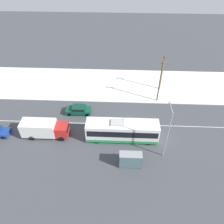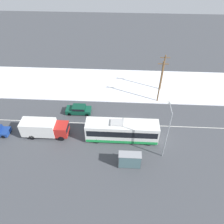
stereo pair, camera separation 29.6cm
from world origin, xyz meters
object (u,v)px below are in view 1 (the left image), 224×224
object	(u,v)px
pedestrian_at_stop	(128,155)
utility_pole_roadside	(160,81)
bus_shelter	(131,159)
streetlamp	(168,128)
utility_pole_snowlot	(162,72)
city_bus	(122,131)
sedan_car	(79,110)
box_truck	(44,128)

from	to	relation	value
pedestrian_at_stop	utility_pole_roadside	size ratio (longest dim) A/B	0.21
bus_shelter	utility_pole_roadside	xyz separation A→B (m)	(5.33, 15.06, 2.66)
streetlamp	utility_pole_snowlot	size ratio (longest dim) A/B	1.10
city_bus	utility_pole_snowlot	world-z (taller)	utility_pole_snowlot
bus_shelter	streetlamp	size ratio (longest dim) A/B	0.37
pedestrian_at_stop	utility_pole_snowlot	world-z (taller)	utility_pole_snowlot
utility_pole_roadside	utility_pole_snowlot	world-z (taller)	utility_pole_roadside
streetlamp	utility_pole_roadside	size ratio (longest dim) A/B	0.99
city_bus	sedan_car	size ratio (longest dim) A/B	2.50
box_truck	utility_pole_snowlot	distance (m)	23.92
sedan_car	city_bus	bearing A→B (deg)	143.54
sedan_car	utility_pole_roadside	xyz separation A→B (m)	(14.16, 4.16, 3.54)
streetlamp	utility_pole_snowlot	distance (m)	16.44
bus_shelter	utility_pole_snowlot	size ratio (longest dim) A/B	0.41
city_bus	bus_shelter	xyz separation A→B (m)	(1.17, -5.24, -0.00)
sedan_car	streetlamp	size ratio (longest dim) A/B	0.53
city_bus	utility_pole_roadside	size ratio (longest dim) A/B	1.31
sedan_car	pedestrian_at_stop	distance (m)	12.86
streetlamp	utility_pole_snowlot	bearing A→B (deg)	84.72
city_bus	streetlamp	bearing A→B (deg)	-23.68
city_bus	streetlamp	distance (m)	7.35
streetlamp	city_bus	bearing A→B (deg)	156.32
pedestrian_at_stop	utility_pole_snowlot	distance (m)	19.14
box_truck	pedestrian_at_stop	bearing A→B (deg)	-17.52
city_bus	bus_shelter	world-z (taller)	city_bus
utility_pole_roadside	bus_shelter	bearing A→B (deg)	-109.50
sedan_car	bus_shelter	distance (m)	14.05
sedan_car	utility_pole_roadside	bearing A→B (deg)	-163.61
streetlamp	utility_pole_roadside	distance (m)	12.46
bus_shelter	utility_pole_roadside	bearing A→B (deg)	70.50
city_bus	streetlamp	xyz separation A→B (m)	(5.94, -2.60, 3.47)
city_bus	sedan_car	xyz separation A→B (m)	(-7.66, 5.66, -0.87)
sedan_car	bus_shelter	size ratio (longest dim) A/B	1.42
city_bus	utility_pole_snowlot	bearing A→B (deg)	61.52
box_truck	streetlamp	xyz separation A→B (m)	(17.99, -2.67, 3.58)
pedestrian_at_stop	utility_pole_roadside	bearing A→B (deg)	67.69
box_truck	streetlamp	world-z (taller)	streetlamp
pedestrian_at_stop	utility_pole_snowlot	bearing A→B (deg)	69.53
city_bus	box_truck	distance (m)	12.06
bus_shelter	utility_pole_snowlot	bearing A→B (deg)	71.69
sedan_car	pedestrian_at_stop	size ratio (longest dim) A/B	2.50
pedestrian_at_stop	bus_shelter	xyz separation A→B (m)	(0.34, -1.24, 0.61)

